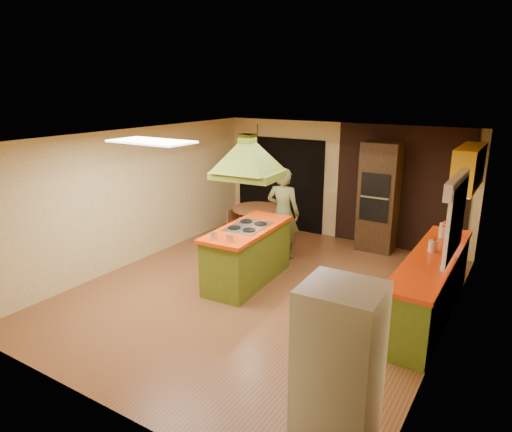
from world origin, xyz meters
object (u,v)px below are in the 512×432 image
Objects in this scene: refrigerator at (338,372)px; dining_table at (257,218)px; canister_large at (444,230)px; kitchen_island at (248,254)px; man at (283,213)px; wall_oven at (379,197)px.

dining_table is (-3.64, 4.53, -0.27)m from refrigerator.
kitchen_island is at bearing -154.33° from canister_large.
man reaches higher than dining_table.
dining_table is 4.89× the size of canister_large.
kitchen_island is at bearing 83.65° from man.
wall_oven is (1.36, 2.72, 0.61)m from kitchen_island.
man is at bearing -27.74° from dining_table.
wall_oven reaches higher than dining_table.
refrigerator reaches higher than dining_table.
canister_large is (0.11, 4.12, 0.21)m from refrigerator.
kitchen_island is 3.19m from canister_large.
refrigerator is at bearing -51.23° from dining_table.
refrigerator is at bearing -91.50° from canister_large.
kitchen_island is at bearing 132.30° from refrigerator.
wall_oven is 2.52m from dining_table.
man is 2.00m from wall_oven.
refrigerator is 0.75× the size of wall_oven.
wall_oven is (-1.37, 5.47, 0.28)m from refrigerator.
canister_large is at bearing 172.30° from man.
kitchen_island is 3.10m from wall_oven.
wall_oven reaches higher than man.
kitchen_island is 1.92× the size of dining_table.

